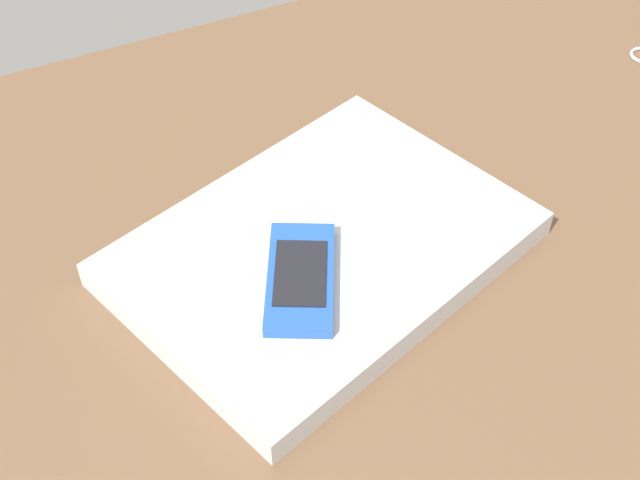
% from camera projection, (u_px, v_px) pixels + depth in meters
% --- Properties ---
extents(desk_surface, '(1.20, 0.80, 0.03)m').
position_uv_depth(desk_surface, '(275.00, 287.00, 0.78)').
color(desk_surface, brown).
rests_on(desk_surface, ground).
extents(laptop_closed, '(0.40, 0.34, 0.03)m').
position_uv_depth(laptop_closed, '(320.00, 246.00, 0.77)').
color(laptop_closed, '#B7BABC').
rests_on(laptop_closed, desk_surface).
extents(cell_phone_on_laptop, '(0.10, 0.13, 0.01)m').
position_uv_depth(cell_phone_on_laptop, '(300.00, 278.00, 0.72)').
color(cell_phone_on_laptop, '#1E479E').
rests_on(cell_phone_on_laptop, laptop_closed).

